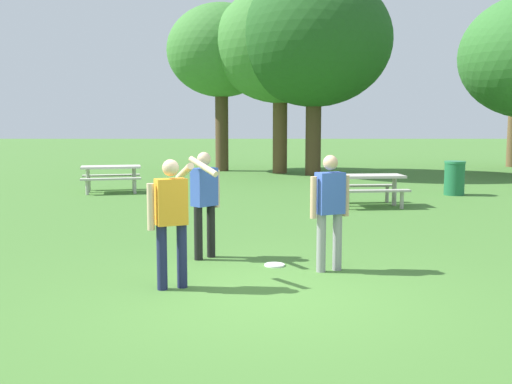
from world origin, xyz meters
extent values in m
plane|color=#447530|center=(0.00, 0.00, 0.00)|extent=(120.00, 120.00, 0.00)
cylinder|color=gray|center=(0.98, 1.28, 0.41)|extent=(0.13, 0.13, 0.82)
cylinder|color=gray|center=(0.74, 1.18, 0.41)|extent=(0.13, 0.13, 0.82)
cube|color=#3856B7|center=(0.86, 1.23, 1.11)|extent=(0.44, 0.35, 0.58)
sphere|color=tan|center=(0.86, 1.23, 1.53)|extent=(0.21, 0.21, 0.21)
cylinder|color=tan|center=(1.10, 1.33, 1.06)|extent=(0.09, 0.09, 0.58)
cylinder|color=tan|center=(0.62, 1.13, 1.06)|extent=(0.09, 0.09, 0.58)
cylinder|color=#1E234C|center=(-1.36, 0.28, 0.41)|extent=(0.13, 0.13, 0.82)
cylinder|color=#1E234C|center=(-1.12, 0.38, 0.41)|extent=(0.13, 0.13, 0.82)
cube|color=orange|center=(-1.24, 0.33, 1.11)|extent=(0.44, 0.35, 0.58)
sphere|color=beige|center=(-1.24, 0.33, 1.53)|extent=(0.21, 0.21, 0.21)
cylinder|color=beige|center=(-1.47, 0.23, 1.06)|extent=(0.09, 0.09, 0.58)
cylinder|color=beige|center=(-1.11, 0.68, 1.45)|extent=(0.31, 0.56, 0.28)
cylinder|color=black|center=(-0.87, 2.11, 0.41)|extent=(0.13, 0.13, 0.82)
cylinder|color=black|center=(-1.05, 1.92, 0.41)|extent=(0.13, 0.13, 0.82)
cube|color=#3856B7|center=(-0.96, 2.02, 1.11)|extent=(0.42, 0.43, 0.58)
sphere|color=beige|center=(-0.96, 2.02, 1.53)|extent=(0.21, 0.21, 0.21)
cylinder|color=beige|center=(-0.78, 2.20, 1.06)|extent=(0.09, 0.09, 0.58)
cylinder|color=beige|center=(-0.95, 1.64, 1.45)|extent=(0.48, 0.46, 0.28)
cylinder|color=white|center=(0.09, 1.53, 0.01)|extent=(0.30, 0.30, 0.03)
cube|color=#B2ADA3|center=(2.60, 7.78, 0.74)|extent=(1.76, 0.91, 0.06)
cube|color=#A49F96|center=(2.65, 7.20, 0.44)|extent=(1.72, 0.42, 0.05)
cube|color=#A49F96|center=(2.55, 8.36, 0.44)|extent=(1.72, 0.42, 0.05)
cylinder|color=#A49F96|center=(1.94, 7.72, 0.35)|extent=(0.11, 0.11, 0.71)
cylinder|color=#A49F96|center=(1.99, 7.14, 0.21)|extent=(0.09, 0.09, 0.41)
cylinder|color=#A49F96|center=(1.89, 8.30, 0.21)|extent=(0.09, 0.09, 0.41)
cylinder|color=#A49F96|center=(3.26, 7.84, 0.35)|extent=(0.11, 0.11, 0.71)
cylinder|color=#A49F96|center=(3.31, 7.26, 0.21)|extent=(0.09, 0.09, 0.41)
cylinder|color=#A49F96|center=(3.21, 8.42, 0.21)|extent=(0.09, 0.09, 0.41)
cube|color=beige|center=(-4.44, 10.68, 0.74)|extent=(1.82, 1.11, 0.06)
cube|color=#B6B2A8|center=(-4.31, 10.12, 0.44)|extent=(1.72, 0.62, 0.05)
cube|color=#B6B2A8|center=(-4.57, 11.25, 0.44)|extent=(1.72, 0.62, 0.05)
cylinder|color=#B6B2A8|center=(-5.09, 10.54, 0.35)|extent=(0.11, 0.11, 0.71)
cylinder|color=#B6B2A8|center=(-4.96, 9.97, 0.21)|extent=(0.09, 0.09, 0.41)
cylinder|color=#B6B2A8|center=(-5.21, 11.11, 0.21)|extent=(0.09, 0.09, 0.41)
cylinder|color=#B6B2A8|center=(-3.79, 10.83, 0.35)|extent=(0.11, 0.11, 0.71)
cylinder|color=#B6B2A8|center=(-3.67, 10.26, 0.21)|extent=(0.09, 0.09, 0.41)
cylinder|color=#B6B2A8|center=(-3.92, 11.40, 0.21)|extent=(0.09, 0.09, 0.41)
cylinder|color=#1E663D|center=(5.43, 9.96, 0.45)|extent=(0.56, 0.56, 0.90)
cylinder|color=#287A4B|center=(5.43, 9.96, 0.93)|extent=(0.59, 0.59, 0.06)
cylinder|color=#4C3823|center=(-1.59, 18.13, 1.85)|extent=(0.54, 0.54, 3.69)
ellipsoid|color=#3D7A33|center=(-1.59, 18.13, 4.91)|extent=(4.43, 4.43, 3.76)
cylinder|color=brown|center=(0.77, 17.07, 1.77)|extent=(0.57, 0.57, 3.54)
ellipsoid|color=#3D7A33|center=(0.77, 17.07, 4.99)|extent=(5.26, 5.26, 4.47)
cylinder|color=#4C3823|center=(2.01, 16.17, 1.73)|extent=(0.59, 0.59, 3.46)
ellipsoid|color=#21511E|center=(2.01, 16.17, 5.06)|extent=(5.81, 5.81, 4.94)
camera|label=1|loc=(-0.18, -7.24, 2.13)|focal=42.98mm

